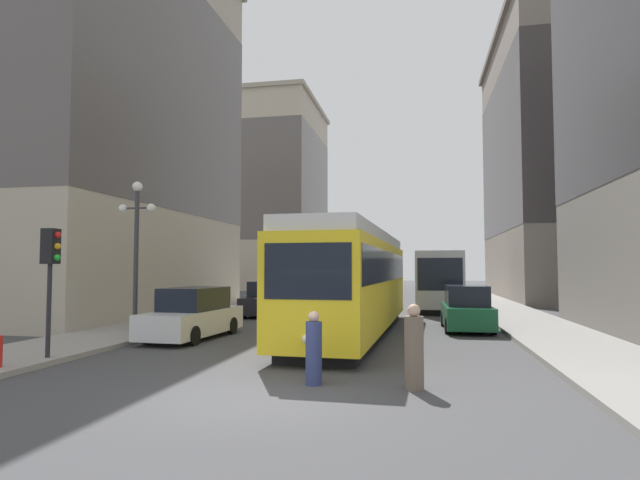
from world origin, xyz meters
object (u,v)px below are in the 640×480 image
transit_bus (439,277)px  pedestrian_crossing_far (414,349)px  lamp_post_left_near (136,234)px  pedestrian_crossing_near (314,350)px  parked_car_left_near (268,300)px  parked_car_right_far (466,309)px  streetcar (355,279)px  parked_car_left_mid (193,315)px  traffic_light_near_left (51,258)px

transit_bus → pedestrian_crossing_far: size_ratio=7.25×
pedestrian_crossing_far → transit_bus: bearing=-125.7°
transit_bus → lamp_post_left_near: (-11.10, -17.15, 1.80)m
pedestrian_crossing_far → lamp_post_left_near: 11.72m
pedestrian_crossing_near → parked_car_left_near: bearing=180.0°
parked_car_right_far → lamp_post_left_near: lamp_post_left_near is taller
parked_car_right_far → parked_car_left_near: bearing=-27.1°
streetcar → pedestrian_crossing_far: size_ratio=8.56×
transit_bus → parked_car_left_near: size_ratio=2.74×
streetcar → parked_car_left_mid: bearing=-154.9°
transit_bus → lamp_post_left_near: size_ratio=2.33×
parked_car_right_far → transit_bus: bearing=-87.8°
parked_car_right_far → pedestrian_crossing_near: parked_car_right_far is taller
pedestrian_crossing_near → lamp_post_left_near: bearing=-147.0°
parked_car_left_near → traffic_light_near_left: (-1.68, -14.51, 1.94)m
parked_car_left_near → parked_car_right_far: bearing=-26.9°
parked_car_left_near → parked_car_left_mid: bearing=-90.6°
pedestrian_crossing_far → lamp_post_left_near: size_ratio=0.32×
parked_car_right_far → pedestrian_crossing_near: bearing=68.3°
pedestrian_crossing_far → traffic_light_near_left: traffic_light_near_left is taller
parked_car_left_mid → traffic_light_near_left: 5.85m
parked_car_left_mid → parked_car_left_near: bearing=93.1°
transit_bus → pedestrian_crossing_near: bearing=-97.0°
streetcar → parked_car_right_far: (4.29, 2.01, -1.26)m
parked_car_left_mid → pedestrian_crossing_far: parked_car_left_mid is taller
parked_car_left_mid → lamp_post_left_near: 3.53m
lamp_post_left_near → streetcar: bearing=22.2°
lamp_post_left_near → transit_bus: bearing=57.1°
transit_bus → parked_car_right_far: (0.66, -12.09, -1.10)m
streetcar → pedestrian_crossing_far: bearing=-73.2°
transit_bus → traffic_light_near_left: 24.32m
streetcar → traffic_light_near_left: 10.55m
pedestrian_crossing_near → lamp_post_left_near: lamp_post_left_near is taller
transit_bus → parked_car_left_mid: 18.90m
transit_bus → pedestrian_crossing_far: bearing=-91.7°
transit_bus → parked_car_right_far: 12.15m
transit_bus → pedestrian_crossing_far: 22.95m
parked_car_left_mid → parked_car_right_far: 10.79m
streetcar → transit_bus: size_ratio=1.18×
transit_bus → parked_car_left_near: 11.75m
streetcar → lamp_post_left_near: bearing=-155.8°
transit_bus → traffic_light_near_left: bearing=-115.1°
transit_bus → pedestrian_crossing_far: (-1.31, -22.88, -1.13)m
parked_car_left_near → parked_car_left_mid: (0.00, -9.25, 0.00)m
streetcar → lamp_post_left_near: lamp_post_left_near is taller
parked_car_left_near → lamp_post_left_near: bearing=-101.5°
streetcar → pedestrian_crossing_near: 8.89m
parked_car_left_near → parked_car_right_far: 10.99m
pedestrian_crossing_far → parked_car_left_near: bearing=-95.7°
pedestrian_crossing_near → pedestrian_crossing_far: bearing=69.8°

